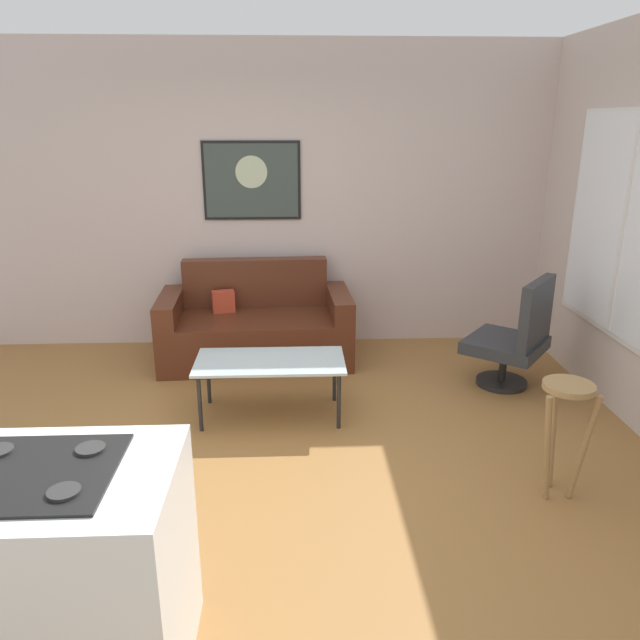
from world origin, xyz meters
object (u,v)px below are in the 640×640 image
object	(u,v)px
coffee_table	(270,365)
wall_painting	(252,181)
armchair	(516,338)
bar_stool	(565,414)
couch	(256,328)

from	to	relation	value
coffee_table	wall_painting	xyz separation A→B (m)	(-0.19, 1.61, 1.17)
armchair	wall_painting	world-z (taller)	wall_painting
armchair	bar_stool	bearing A→B (deg)	-99.94
bar_stool	coffee_table	bearing A→B (deg)	147.29
couch	wall_painting	world-z (taller)	wall_painting
coffee_table	wall_painting	world-z (taller)	wall_painting
couch	bar_stool	size ratio (longest dim) A/B	2.45
coffee_table	armchair	distance (m)	2.01
armchair	coffee_table	bearing A→B (deg)	-167.94
armchair	wall_painting	xyz separation A→B (m)	(-2.16, 1.19, 1.14)
coffee_table	wall_painting	distance (m)	2.00
armchair	bar_stool	world-z (taller)	armchair
couch	armchair	bearing A→B (deg)	-18.81
couch	coffee_table	distance (m)	1.17
couch	coffee_table	size ratio (longest dim) A/B	1.60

